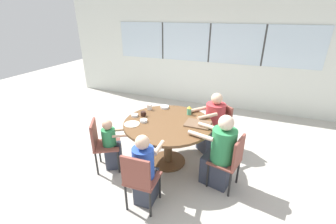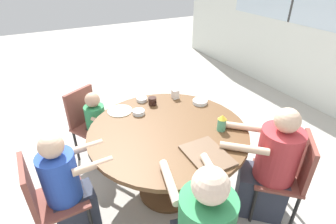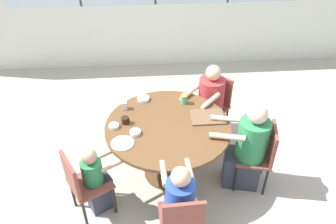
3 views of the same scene
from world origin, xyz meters
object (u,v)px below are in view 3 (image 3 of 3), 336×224
chair_for_man_teal_shirt (215,101)px  milk_carton_small (124,105)px  bowl_cereal (143,99)px  person_toddler (97,182)px  coffee_mug (125,120)px  chair_for_woman_green_shirt (182,220)px  bowl_white_shallow (135,132)px  person_man_blue_shirt (247,151)px  chair_for_toddler (81,182)px  chair_for_man_blue_shirt (262,152)px  person_woman_green_shirt (179,208)px  sippy_cup (184,98)px  person_man_teal_shirt (209,107)px  bowl_fruit (114,126)px

chair_for_man_teal_shirt → milk_carton_small: (-1.23, -0.46, 0.31)m
chair_for_man_teal_shirt → bowl_cereal: bearing=58.0°
person_toddler → coffee_mug: 0.75m
chair_for_woman_green_shirt → bowl_white_shallow: bearing=111.2°
chair_for_man_teal_shirt → person_man_blue_shirt: bearing=141.2°
chair_for_toddler → milk_carton_small: size_ratio=8.78×
coffee_mug → bowl_cereal: 0.50m
chair_for_woman_green_shirt → bowl_cereal: bearing=98.8°
person_man_blue_shirt → coffee_mug: bearing=91.9°
chair_for_man_blue_shirt → coffee_mug: 1.61m
person_toddler → milk_carton_small: person_toddler is taller
person_woman_green_shirt → bowl_cereal: person_woman_green_shirt is taller
chair_for_woman_green_shirt → sippy_cup: (0.19, 1.51, 0.34)m
bowl_white_shallow → bowl_cereal: size_ratio=0.77×
person_woman_green_shirt → person_man_teal_shirt: bearing=68.0°
sippy_cup → bowl_fruit: size_ratio=1.36×
chair_for_toddler → person_man_blue_shirt: size_ratio=0.75×
sippy_cup → chair_for_man_blue_shirt: bearing=-38.9°
chair_for_man_teal_shirt → person_man_teal_shirt: 0.17m
chair_for_woman_green_shirt → chair_for_man_teal_shirt: size_ratio=1.00×
chair_for_man_teal_shirt → person_toddler: size_ratio=0.98×
bowl_white_shallow → bowl_cereal: bowl_white_shallow is taller
person_man_blue_shirt → bowl_fruit: (-1.51, 0.22, 0.28)m
chair_for_man_teal_shirt → sippy_cup: 0.72m
bowl_white_shallow → person_woman_green_shirt: bearing=-62.7°
chair_for_man_teal_shirt → sippy_cup: (-0.50, -0.40, 0.34)m
chair_for_toddler → milk_carton_small: 1.05m
person_toddler → bowl_white_shallow: (0.44, 0.33, 0.39)m
person_man_teal_shirt → coffee_mug: size_ratio=12.21×
bowl_white_shallow → chair_for_woman_green_shirt: bearing=-66.5°
chair_for_toddler → bowl_white_shallow: bearing=95.6°
chair_for_man_teal_shirt → coffee_mug: (-1.21, -0.75, 0.30)m
sippy_cup → bowl_cereal: (-0.51, 0.11, -0.06)m
person_man_blue_shirt → bowl_cereal: person_man_blue_shirt is taller
person_woman_green_shirt → milk_carton_small: 1.43m
chair_for_man_teal_shirt → person_toddler: bearing=81.6°
person_woman_green_shirt → bowl_cereal: bearing=99.8°
person_woman_green_shirt → coffee_mug: person_woman_green_shirt is taller
person_toddler → bowl_cereal: (0.54, 0.99, 0.39)m
coffee_mug → bowl_white_shallow: size_ratio=0.77×
coffee_mug → milk_carton_small: size_ratio=0.93×
person_man_blue_shirt → chair_for_man_teal_shirt: bearing=22.8°
coffee_mug → chair_for_toddler: bearing=-127.0°
chair_for_man_teal_shirt → bowl_fruit: size_ratio=7.51×
chair_for_man_blue_shirt → sippy_cup: 1.12m
milk_carton_small → chair_for_woman_green_shirt: bearing=-69.2°
coffee_mug → sippy_cup: bearing=25.9°
person_man_blue_shirt → sippy_cup: person_man_blue_shirt is taller
person_man_teal_shirt → bowl_white_shallow: 1.32m
milk_carton_small → bowl_cereal: bearing=36.9°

